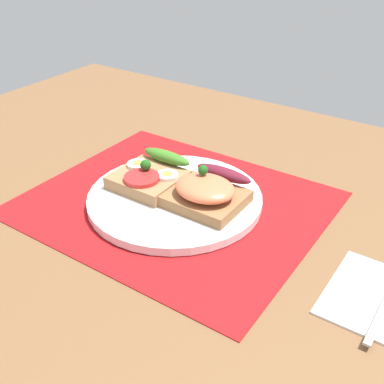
% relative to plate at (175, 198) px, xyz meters
% --- Properties ---
extents(ground_plane, '(1.20, 0.90, 0.03)m').
position_rel_plate_xyz_m(ground_plane, '(0.00, 0.00, -0.03)').
color(ground_plane, brown).
extents(placemat, '(0.41, 0.35, 0.00)m').
position_rel_plate_xyz_m(placemat, '(0.00, 0.00, -0.01)').
color(placemat, '#A61417').
rests_on(placemat, ground_plane).
extents(plate, '(0.25, 0.25, 0.01)m').
position_rel_plate_xyz_m(plate, '(0.00, 0.00, 0.00)').
color(plate, white).
rests_on(plate, placemat).
extents(sandwich_egg_tomato, '(0.10, 0.10, 0.04)m').
position_rel_plate_xyz_m(sandwich_egg_tomato, '(-0.05, 0.00, 0.02)').
color(sandwich_egg_tomato, '#A1734A').
rests_on(sandwich_egg_tomato, plate).
extents(sandwich_salmon, '(0.10, 0.10, 0.05)m').
position_rel_plate_xyz_m(sandwich_salmon, '(0.05, 0.01, 0.03)').
color(sandwich_salmon, olive).
rests_on(sandwich_salmon, plate).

